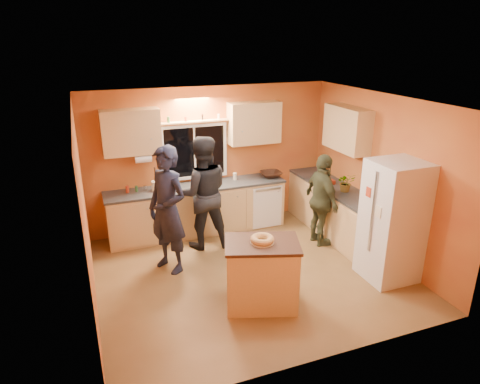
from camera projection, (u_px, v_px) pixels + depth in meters
name	position (u px, v px, depth m)	size (l,w,h in m)	color
ground	(250.00, 273.00, 6.56)	(4.50, 4.50, 0.00)	brown
room_shell	(248.00, 164.00, 6.40)	(4.54, 4.04, 2.61)	#C97B33
back_counter	(217.00, 206.00, 7.90)	(4.23, 0.62, 0.90)	tan
right_counter	(343.00, 216.00, 7.49)	(0.62, 1.84, 0.90)	tan
refrigerator	(393.00, 222.00, 6.17)	(0.72, 0.70, 1.80)	silver
island	(262.00, 274.00, 5.64)	(1.12, 0.92, 0.93)	tan
bundt_pastry	(262.00, 239.00, 5.47)	(0.31, 0.31, 0.09)	tan
person_left	(168.00, 210.00, 6.36)	(0.71, 0.47, 1.96)	black
person_center	(202.00, 193.00, 7.10)	(0.93, 0.73, 1.92)	black
person_right	(322.00, 200.00, 7.22)	(0.94, 0.39, 1.60)	#3A3D27
mixing_bowl	(271.00, 174.00, 8.09)	(0.40, 0.40, 0.10)	black
utensil_crock	(156.00, 186.00, 7.36)	(0.14, 0.14, 0.17)	beige
potted_plant	(346.00, 182.00, 7.29)	(0.29, 0.26, 0.33)	gray
red_box	(330.00, 182.00, 7.71)	(0.16, 0.12, 0.07)	#A83319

